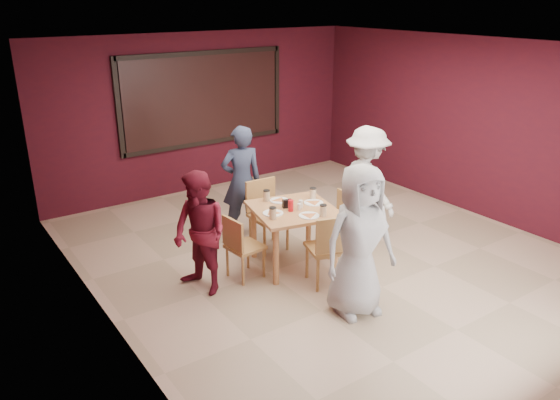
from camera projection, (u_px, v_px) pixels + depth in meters
floor at (325, 254)px, 7.59m from camera, size 7.00×7.00×0.00m
window_blinds at (205, 99)px, 9.66m from camera, size 3.00×0.02×1.50m
dining_table at (294, 216)px, 7.05m from camera, size 1.22×1.22×0.96m
chair_front at (330, 246)px, 6.59m from camera, size 0.57×0.57×0.95m
chair_back at (266, 210)px, 7.64m from camera, size 0.48×0.48×0.97m
chair_left at (240, 244)px, 6.78m from camera, size 0.45×0.45×0.84m
chair_right at (338, 219)px, 7.52m from camera, size 0.46×0.46×0.85m
diner_front at (359, 241)px, 5.93m from camera, size 0.94×0.70×1.74m
diner_back at (241, 181)px, 7.98m from camera, size 0.68×0.54×1.65m
diner_left at (200, 234)px, 6.41m from camera, size 0.73×0.84×1.50m
diner_right at (366, 185)px, 7.76m from camera, size 0.72×1.14×1.69m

